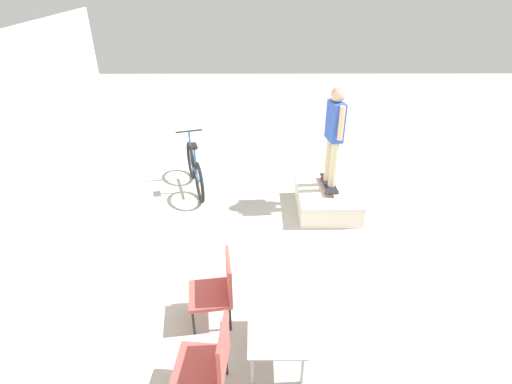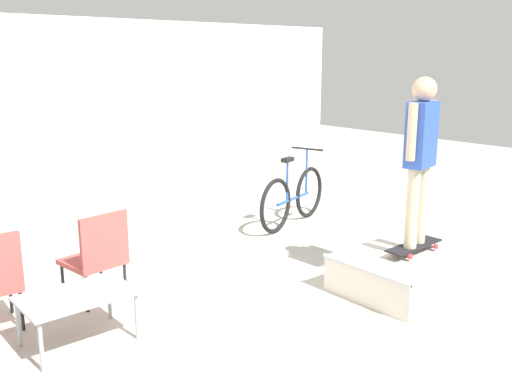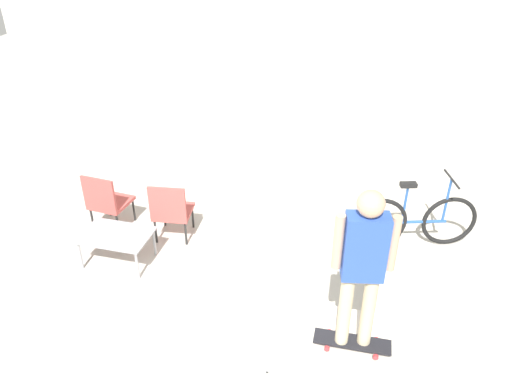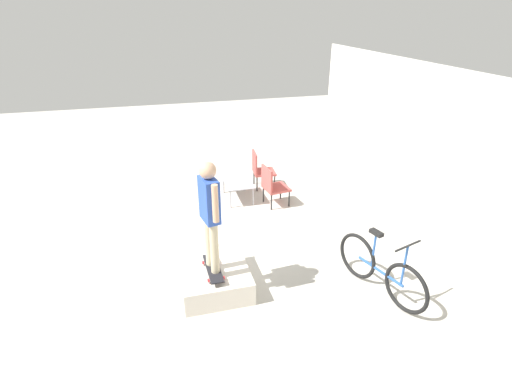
# 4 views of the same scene
# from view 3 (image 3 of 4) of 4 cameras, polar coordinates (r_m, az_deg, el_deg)

# --- Properties ---
(ground_plane) EXTENTS (24.00, 24.00, 0.00)m
(ground_plane) POSITION_cam_3_polar(r_m,az_deg,el_deg) (6.24, -6.26, -13.19)
(ground_plane) COLOR #B7B2A8
(house_wall_back) EXTENTS (12.00, 0.06, 3.00)m
(house_wall_back) POSITION_cam_3_polar(r_m,az_deg,el_deg) (9.68, 3.50, 13.57)
(house_wall_back) COLOR white
(house_wall_back) RESTS_ON ground_plane
(skate_ramp_box) EXTENTS (1.26, 1.06, 0.40)m
(skate_ramp_box) POSITION_cam_3_polar(r_m,az_deg,el_deg) (5.52, 9.03, -17.97)
(skate_ramp_box) COLOR silver
(skate_ramp_box) RESTS_ON ground_plane
(skateboard_on_ramp) EXTENTS (0.77, 0.27, 0.07)m
(skateboard_on_ramp) POSITION_cam_3_polar(r_m,az_deg,el_deg) (5.31, 10.93, -16.46)
(skateboard_on_ramp) COLOR black
(skateboard_on_ramp) RESTS_ON skate_ramp_box
(person_skater) EXTENTS (0.56, 0.27, 1.73)m
(person_skater) POSITION_cam_3_polar(r_m,az_deg,el_deg) (4.62, 12.17, -7.57)
(person_skater) COLOR #C6B793
(person_skater) RESTS_ON skateboard_on_ramp
(coffee_table) EXTENTS (0.93, 0.63, 0.44)m
(coffee_table) POSITION_cam_3_polar(r_m,az_deg,el_deg) (6.94, -15.70, -5.03)
(coffee_table) COLOR #9E9EA3
(coffee_table) RESTS_ON ground_plane
(patio_chair_left) EXTENTS (0.56, 0.56, 0.93)m
(patio_chair_left) POSITION_cam_3_polar(r_m,az_deg,el_deg) (7.60, -16.72, -0.88)
(patio_chair_left) COLOR black
(patio_chair_left) RESTS_ON ground_plane
(patio_chair_right) EXTENTS (0.59, 0.59, 0.93)m
(patio_chair_right) POSITION_cam_3_polar(r_m,az_deg,el_deg) (7.17, -9.68, -1.96)
(patio_chair_right) COLOR black
(patio_chair_right) RESTS_ON ground_plane
(bicycle) EXTENTS (1.71, 0.65, 1.08)m
(bicycle) POSITION_cam_3_polar(r_m,az_deg,el_deg) (7.34, 17.69, -3.13)
(bicycle) COLOR black
(bicycle) RESTS_ON ground_plane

